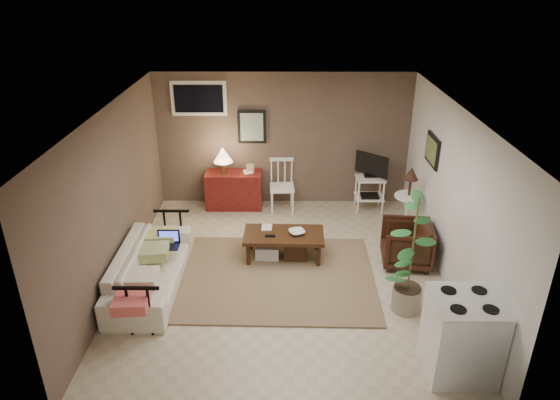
{
  "coord_description": "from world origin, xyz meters",
  "views": [
    {
      "loc": [
        -0.0,
        -6.0,
        3.98
      ],
      "look_at": [
        -0.04,
        0.35,
        1.02
      ],
      "focal_mm": 32.0,
      "sensor_mm": 36.0,
      "label": 1
    }
  ],
  "objects_px": {
    "tv_stand": "(370,181)",
    "armchair": "(406,242)",
    "side_table": "(409,194)",
    "red_console": "(233,187)",
    "sofa": "(149,261)",
    "coffee_table": "(283,244)",
    "spindle_chair": "(282,187)",
    "stove": "(462,336)",
    "potted_plant": "(412,251)"
  },
  "relations": [
    {
      "from": "coffee_table",
      "to": "spindle_chair",
      "type": "relative_size",
      "value": 1.27
    },
    {
      "from": "coffee_table",
      "to": "stove",
      "type": "xyz_separation_m",
      "value": [
        1.88,
        -2.3,
        0.22
      ]
    },
    {
      "from": "stove",
      "to": "red_console",
      "type": "bearing_deg",
      "value": 124.29
    },
    {
      "from": "sofa",
      "to": "armchair",
      "type": "xyz_separation_m",
      "value": [
        3.6,
        0.62,
        -0.04
      ]
    },
    {
      "from": "coffee_table",
      "to": "potted_plant",
      "type": "xyz_separation_m",
      "value": [
        1.57,
        -1.24,
        0.62
      ]
    },
    {
      "from": "spindle_chair",
      "to": "stove",
      "type": "distance_m",
      "value": 4.41
    },
    {
      "from": "armchair",
      "to": "tv_stand",
      "type": "bearing_deg",
      "value": -165.78
    },
    {
      "from": "spindle_chair",
      "to": "tv_stand",
      "type": "relative_size",
      "value": 0.88
    },
    {
      "from": "tv_stand",
      "to": "spindle_chair",
      "type": "bearing_deg",
      "value": -179.53
    },
    {
      "from": "coffee_table",
      "to": "sofa",
      "type": "height_order",
      "value": "sofa"
    },
    {
      "from": "sofa",
      "to": "side_table",
      "type": "relative_size",
      "value": 1.71
    },
    {
      "from": "side_table",
      "to": "armchair",
      "type": "xyz_separation_m",
      "value": [
        -0.19,
        -0.86,
        -0.38
      ]
    },
    {
      "from": "sofa",
      "to": "red_console",
      "type": "bearing_deg",
      "value": -19.56
    },
    {
      "from": "coffee_table",
      "to": "armchair",
      "type": "relative_size",
      "value": 1.68
    },
    {
      "from": "sofa",
      "to": "stove",
      "type": "height_order",
      "value": "stove"
    },
    {
      "from": "sofa",
      "to": "coffee_table",
      "type": "bearing_deg",
      "value": -67.56
    },
    {
      "from": "coffee_table",
      "to": "armchair",
      "type": "distance_m",
      "value": 1.81
    },
    {
      "from": "spindle_chair",
      "to": "stove",
      "type": "xyz_separation_m",
      "value": [
        1.91,
        -3.97,
        0.03
      ]
    },
    {
      "from": "red_console",
      "to": "stove",
      "type": "distance_m",
      "value": 4.95
    },
    {
      "from": "coffee_table",
      "to": "potted_plant",
      "type": "bearing_deg",
      "value": -38.22
    },
    {
      "from": "sofa",
      "to": "stove",
      "type": "xyz_separation_m",
      "value": [
        3.69,
        -1.56,
        0.07
      ]
    },
    {
      "from": "side_table",
      "to": "stove",
      "type": "bearing_deg",
      "value": -92.02
    },
    {
      "from": "spindle_chair",
      "to": "side_table",
      "type": "distance_m",
      "value": 2.24
    },
    {
      "from": "sofa",
      "to": "side_table",
      "type": "xyz_separation_m",
      "value": [
        3.8,
        1.48,
        0.34
      ]
    },
    {
      "from": "spindle_chair",
      "to": "armchair",
      "type": "distance_m",
      "value": 2.56
    },
    {
      "from": "spindle_chair",
      "to": "potted_plant",
      "type": "bearing_deg",
      "value": -61.27
    },
    {
      "from": "tv_stand",
      "to": "armchair",
      "type": "xyz_separation_m",
      "value": [
        0.26,
        -1.8,
        -0.21
      ]
    },
    {
      "from": "spindle_chair",
      "to": "potted_plant",
      "type": "distance_m",
      "value": 3.34
    },
    {
      "from": "spindle_chair",
      "to": "stove",
      "type": "relative_size",
      "value": 1.0
    },
    {
      "from": "armchair",
      "to": "side_table",
      "type": "bearing_deg",
      "value": 173.48
    },
    {
      "from": "coffee_table",
      "to": "spindle_chair",
      "type": "xyz_separation_m",
      "value": [
        -0.02,
        1.67,
        0.19
      ]
    },
    {
      "from": "tv_stand",
      "to": "potted_plant",
      "type": "height_order",
      "value": "potted_plant"
    },
    {
      "from": "sofa",
      "to": "side_table",
      "type": "height_order",
      "value": "side_table"
    },
    {
      "from": "sofa",
      "to": "spindle_chair",
      "type": "xyz_separation_m",
      "value": [
        1.78,
        2.41,
        0.04
      ]
    },
    {
      "from": "potted_plant",
      "to": "spindle_chair",
      "type": "bearing_deg",
      "value": 118.73
    },
    {
      "from": "sofa",
      "to": "stove",
      "type": "bearing_deg",
      "value": -112.9
    },
    {
      "from": "armchair",
      "to": "potted_plant",
      "type": "height_order",
      "value": "potted_plant"
    },
    {
      "from": "coffee_table",
      "to": "spindle_chair",
      "type": "bearing_deg",
      "value": 90.78
    },
    {
      "from": "armchair",
      "to": "potted_plant",
      "type": "xyz_separation_m",
      "value": [
        -0.23,
        -1.11,
        0.51
      ]
    },
    {
      "from": "armchair",
      "to": "stove",
      "type": "xyz_separation_m",
      "value": [
        0.08,
        -2.18,
        0.11
      ]
    },
    {
      "from": "coffee_table",
      "to": "tv_stand",
      "type": "height_order",
      "value": "tv_stand"
    },
    {
      "from": "coffee_table",
      "to": "red_console",
      "type": "relative_size",
      "value": 1.03
    },
    {
      "from": "side_table",
      "to": "red_console",
      "type": "bearing_deg",
      "value": 159.98
    },
    {
      "from": "coffee_table",
      "to": "stove",
      "type": "height_order",
      "value": "stove"
    },
    {
      "from": "armchair",
      "to": "stove",
      "type": "distance_m",
      "value": 2.18
    },
    {
      "from": "spindle_chair",
      "to": "armchair",
      "type": "height_order",
      "value": "spindle_chair"
    },
    {
      "from": "spindle_chair",
      "to": "sofa",
      "type": "bearing_deg",
      "value": -126.44
    },
    {
      "from": "spindle_chair",
      "to": "potted_plant",
      "type": "relative_size",
      "value": 0.57
    },
    {
      "from": "tv_stand",
      "to": "red_console",
      "type": "bearing_deg",
      "value": 177.51
    },
    {
      "from": "side_table",
      "to": "potted_plant",
      "type": "bearing_deg",
      "value": -102.14
    }
  ]
}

